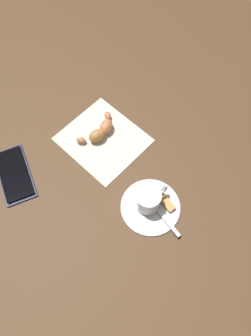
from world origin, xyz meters
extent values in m
plane|color=#513721|center=(0.00, 0.00, 0.00)|extent=(1.80, 1.80, 0.00)
cylinder|color=silver|center=(0.10, -0.01, 0.00)|extent=(0.14, 0.14, 0.01)
cylinder|color=silver|center=(0.09, -0.01, 0.04)|extent=(0.06, 0.06, 0.05)
cylinder|color=black|center=(0.09, -0.01, 0.04)|extent=(0.05, 0.05, 0.00)
torus|color=silver|center=(0.09, 0.03, 0.04)|extent=(0.01, 0.04, 0.04)
cube|color=silver|center=(0.13, 0.00, 0.01)|extent=(0.11, 0.01, 0.00)
ellipsoid|color=silver|center=(0.06, 0.00, 0.01)|extent=(0.03, 0.02, 0.01)
cube|color=tan|center=(0.10, 0.03, 0.01)|extent=(0.07, 0.02, 0.01)
cube|color=silver|center=(-0.12, 0.01, 0.00)|extent=(0.22, 0.21, 0.00)
ellipsoid|color=#B6774D|center=(-0.14, -0.04, 0.01)|extent=(0.03, 0.03, 0.02)
ellipsoid|color=#BA7944|center=(-0.13, 0.00, 0.02)|extent=(0.03, 0.05, 0.03)
ellipsoid|color=#CD7B4E|center=(-0.14, 0.03, 0.02)|extent=(0.05, 0.05, 0.03)
ellipsoid|color=#CB7B56|center=(-0.16, 0.06, 0.01)|extent=(0.03, 0.02, 0.02)
cube|color=#1C1D36|center=(-0.17, -0.22, 0.00)|extent=(0.16, 0.11, 0.01)
cube|color=black|center=(-0.17, -0.22, 0.01)|extent=(0.15, 0.10, 0.00)
camera|label=1|loc=(0.25, -0.20, 0.70)|focal=33.77mm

